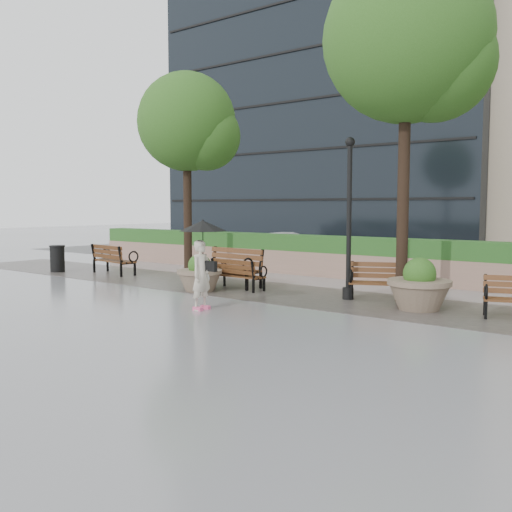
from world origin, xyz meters
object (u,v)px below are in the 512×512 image
Objects in this scene: planter_left at (200,277)px; planter_right at (419,290)px; bench_1 at (230,275)px; bench_2 at (238,281)px; pedestrian at (202,256)px; car_right at (288,247)px; bench_0 at (114,266)px; lamppost at (349,229)px; car_left at (206,244)px; bench_3 at (385,289)px; trash_bin at (57,259)px.

planter_left is 0.87× the size of planter_right.
bench_1 is 1.24m from planter_left.
planter_left is (-0.63, -0.89, 0.15)m from bench_2.
pedestrian is at bearing -45.13° from planter_left.
pedestrian is (5.12, -10.79, 0.62)m from car_right.
bench_0 is 5.74m from bench_2.
lamppost is 13.15m from car_left.
bench_3 is 4.97m from planter_left.
trash_bin is 0.22× the size of lamppost.
bench_3 is at bearing -107.75° from car_left.
bench_2 is 10.74m from car_left.
planter_right is 2.39m from lamppost.
car_right is at bearing -61.44° from bench_2.
trash_bin is 0.22× the size of car_left.
bench_0 is 1.20× the size of bench_2.
bench_3 is 0.44× the size of car_left.
trash_bin is (-13.07, -0.71, -0.02)m from planter_right.
lamppost is at bearing -142.75° from car_right.
bench_3 is (4.62, 0.54, -0.05)m from bench_1.
bench_0 is 1.38× the size of planter_right.
bench_3 is 1.50× the size of planter_left.
lamppost is at bearing 18.59° from planter_left.
planter_right is 4.94m from pedestrian.
bench_2 is at bearing 23.02° from pedestrian.
bench_0 is 7.37m from car_left.
bench_0 is at bearing 1.04° from bench_2.
bench_3 reaches higher than trash_bin.
lamppost reaches higher than car_left.
bench_1 is at bearing 29.25° from pedestrian.
car_right is at bearing 109.73° from planter_left.
pedestrian is (-1.91, -3.28, -0.55)m from lamppost.
planter_right reaches higher than bench_2.
trash_bin is at bearing -169.20° from car_left.
bench_2 is at bearing -178.88° from planter_right.
trash_bin is at bearing 28.40° from bench_0.
bench_0 is 1.59× the size of planter_left.
planter_left reaches higher than bench_0.
planter_right is at bearing -172.87° from bench_0.
planter_left is (-0.02, -1.24, 0.08)m from bench_1.
car_left is at bearing 148.74° from lamppost.
lamppost reaches higher than pedestrian.
bench_0 is 0.47× the size of car_left.
pedestrian is (9.28, -10.07, 0.62)m from car_left.
bench_2 is at bearing 168.24° from bench_3.
planter_right is 0.39× the size of car_right.
trash_bin is (-7.24, -0.97, 0.12)m from bench_1.
bench_2 is 1.81× the size of trash_bin.
car_left is (-0.10, 7.82, 0.16)m from trash_bin.
bench_1 is at bearing 7.59° from trash_bin.
bench_1 is at bearing -163.11° from car_right.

